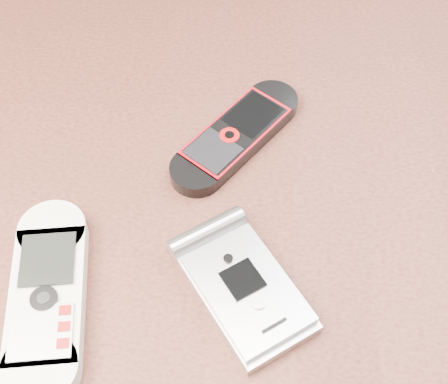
{
  "coord_description": "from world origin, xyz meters",
  "views": [
    {
      "loc": [
        0.02,
        -0.26,
        1.12
      ],
      "look_at": [
        0.01,
        0.0,
        0.76
      ],
      "focal_mm": 50.0,
      "sensor_mm": 36.0,
      "label": 1
    }
  ],
  "objects_px": {
    "table": "(218,269)",
    "motorola_razr": "(245,288)",
    "nokia_black_red": "(236,135)",
    "nokia_white": "(47,296)"
  },
  "relations": [
    {
      "from": "table",
      "to": "motorola_razr",
      "type": "height_order",
      "value": "motorola_razr"
    },
    {
      "from": "table",
      "to": "motorola_razr",
      "type": "bearing_deg",
      "value": -73.36
    },
    {
      "from": "table",
      "to": "nokia_white",
      "type": "relative_size",
      "value": 8.36
    },
    {
      "from": "table",
      "to": "nokia_black_red",
      "type": "relative_size",
      "value": 9.05
    },
    {
      "from": "nokia_white",
      "to": "motorola_razr",
      "type": "relative_size",
      "value": 1.32
    },
    {
      "from": "nokia_black_red",
      "to": "motorola_razr",
      "type": "height_order",
      "value": "motorola_razr"
    },
    {
      "from": "table",
      "to": "motorola_razr",
      "type": "distance_m",
      "value": 0.14
    },
    {
      "from": "nokia_black_red",
      "to": "nokia_white",
      "type": "bearing_deg",
      "value": -91.66
    },
    {
      "from": "table",
      "to": "nokia_white",
      "type": "bearing_deg",
      "value": -140.1
    },
    {
      "from": "motorola_razr",
      "to": "table",
      "type": "bearing_deg",
      "value": 72.7
    }
  ]
}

